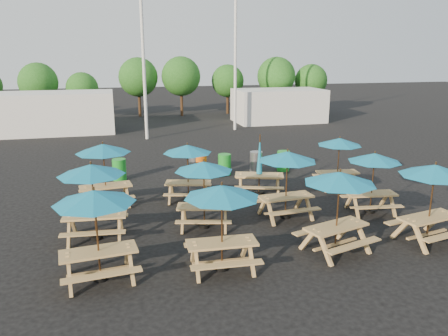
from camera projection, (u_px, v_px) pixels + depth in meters
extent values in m
plane|color=black|center=(234.00, 208.00, 15.77)|extent=(120.00, 120.00, 0.00)
cube|color=#A58549|center=(99.00, 252.00, 10.57)|extent=(1.90, 0.91, 0.06)
cube|color=#A58549|center=(102.00, 275.00, 10.04)|extent=(1.84, 0.46, 0.04)
cube|color=#A58549|center=(97.00, 251.00, 11.25)|extent=(1.84, 0.46, 0.04)
cylinder|color=black|center=(101.00, 278.00, 10.75)|extent=(0.37, 0.37, 0.10)
cylinder|color=brown|center=(97.00, 236.00, 10.46)|extent=(0.04, 0.04, 2.34)
cone|color=#11739E|center=(94.00, 197.00, 10.21)|extent=(2.15, 2.15, 0.32)
cube|color=#A58549|center=(95.00, 215.00, 12.93)|extent=(1.88, 0.87, 0.06)
cube|color=#A58549|center=(93.00, 233.00, 12.36)|extent=(1.84, 0.41, 0.04)
cube|color=#A58549|center=(98.00, 217.00, 13.64)|extent=(1.84, 0.41, 0.04)
cylinder|color=black|center=(97.00, 237.00, 13.11)|extent=(0.37, 0.37, 0.10)
cylinder|color=brown|center=(94.00, 202.00, 12.82)|extent=(0.04, 0.04, 2.34)
cone|color=#11739E|center=(91.00, 170.00, 12.57)|extent=(2.11, 2.11, 0.33)
cube|color=#A58549|center=(106.00, 186.00, 15.78)|extent=(1.90, 0.95, 0.06)
cube|color=#A58549|center=(109.00, 199.00, 15.26)|extent=(1.84, 0.50, 0.04)
cube|color=#A58549|center=(104.00, 189.00, 16.46)|extent=(1.84, 0.50, 0.04)
cylinder|color=black|center=(107.00, 204.00, 15.96)|extent=(0.36, 0.36, 0.10)
cylinder|color=brown|center=(105.00, 175.00, 15.68)|extent=(0.04, 0.04, 2.33)
cone|color=#11739E|center=(103.00, 148.00, 15.43)|extent=(2.18, 2.18, 0.32)
cube|color=#A58549|center=(222.00, 243.00, 11.10)|extent=(1.82, 0.78, 0.06)
cube|color=#A58549|center=(227.00, 265.00, 10.55)|extent=(1.80, 0.33, 0.04)
cube|color=#A58549|center=(217.00, 243.00, 11.79)|extent=(1.80, 0.33, 0.04)
cylinder|color=black|center=(222.00, 267.00, 11.27)|extent=(0.36, 0.36, 0.10)
cylinder|color=brown|center=(222.00, 228.00, 11.00)|extent=(0.04, 0.04, 2.29)
cone|color=#11739E|center=(222.00, 191.00, 10.75)|extent=(1.99, 1.99, 0.32)
cube|color=#A58549|center=(204.00, 206.00, 13.81)|extent=(1.83, 1.07, 0.06)
cube|color=#A58549|center=(203.00, 222.00, 13.28)|extent=(1.72, 0.66, 0.04)
cube|color=#A58549|center=(205.00, 208.00, 14.49)|extent=(1.72, 0.66, 0.04)
cylinder|color=black|center=(204.00, 226.00, 13.98)|extent=(0.34, 0.34, 0.10)
cylinder|color=brown|center=(204.00, 195.00, 13.71)|extent=(0.04, 0.04, 2.19)
cone|color=#11739E|center=(204.00, 166.00, 13.48)|extent=(2.22, 2.22, 0.31)
cube|color=#A58549|center=(188.00, 183.00, 16.37)|extent=(1.81, 1.07, 0.06)
cube|color=#A58549|center=(187.00, 195.00, 15.84)|extent=(1.70, 0.66, 0.04)
cube|color=#A58549|center=(190.00, 185.00, 17.05)|extent=(1.70, 0.66, 0.04)
cylinder|color=black|center=(188.00, 199.00, 16.54)|extent=(0.34, 0.34, 0.09)
cylinder|color=brown|center=(188.00, 173.00, 16.28)|extent=(0.04, 0.04, 2.17)
cone|color=#11739E|center=(187.00, 149.00, 16.04)|extent=(2.21, 2.21, 0.30)
cube|color=#A58549|center=(336.00, 226.00, 12.08)|extent=(1.97, 1.20, 0.06)
cube|color=#A58549|center=(354.00, 245.00, 11.60)|extent=(1.84, 0.76, 0.04)
cube|color=#A58549|center=(319.00, 228.00, 12.72)|extent=(1.84, 0.76, 0.04)
cylinder|color=black|center=(335.00, 250.00, 12.26)|extent=(0.37, 0.37, 0.10)
cylinder|color=brown|center=(337.00, 212.00, 11.98)|extent=(0.04, 0.04, 2.35)
cone|color=#11739E|center=(340.00, 178.00, 11.72)|extent=(2.43, 2.43, 0.33)
cube|color=#A58549|center=(286.00, 197.00, 14.64)|extent=(1.87, 0.85, 0.06)
cube|color=#A58549|center=(295.00, 211.00, 14.11)|extent=(1.83, 0.40, 0.04)
cube|color=#A58549|center=(277.00, 199.00, 15.32)|extent=(1.83, 0.40, 0.04)
cylinder|color=black|center=(285.00, 216.00, 14.82)|extent=(0.36, 0.36, 0.10)
cylinder|color=brown|center=(286.00, 185.00, 14.54)|extent=(0.04, 0.04, 2.32)
cone|color=#11739E|center=(287.00, 156.00, 14.29)|extent=(2.09, 2.09, 0.32)
cube|color=#A58549|center=(259.00, 175.00, 17.11)|extent=(2.02, 1.29, 0.06)
cube|color=#A58549|center=(259.00, 188.00, 16.53)|extent=(1.87, 0.85, 0.04)
cube|color=#A58549|center=(259.00, 178.00, 17.86)|extent=(1.87, 0.85, 0.04)
cylinder|color=black|center=(259.00, 193.00, 17.30)|extent=(0.38, 0.38, 0.10)
cylinder|color=brown|center=(259.00, 165.00, 17.00)|extent=(0.05, 0.05, 2.41)
cone|color=#11739E|center=(260.00, 154.00, 16.90)|extent=(0.23, 0.23, 1.57)
cube|color=#A58549|center=(429.00, 217.00, 12.75)|extent=(1.96, 1.08, 0.06)
cube|color=#A58549|center=(448.00, 235.00, 12.23)|extent=(1.87, 0.62, 0.04)
cube|color=#A58549|center=(409.00, 219.00, 13.42)|extent=(1.87, 0.62, 0.04)
cylinder|color=black|center=(426.00, 240.00, 12.93)|extent=(0.37, 0.37, 0.10)
cylinder|color=brown|center=(431.00, 203.00, 12.64)|extent=(0.05, 0.05, 2.37)
cone|color=#11739E|center=(435.00, 170.00, 12.39)|extent=(2.33, 2.33, 0.33)
cube|color=#A58549|center=(371.00, 194.00, 15.12)|extent=(1.75, 0.87, 0.06)
cube|color=#A58549|center=(379.00, 207.00, 14.60)|extent=(1.70, 0.45, 0.04)
cube|color=#A58549|center=(363.00, 195.00, 15.78)|extent=(1.70, 0.45, 0.04)
cylinder|color=black|center=(370.00, 211.00, 15.28)|extent=(0.34, 0.34, 0.09)
cylinder|color=brown|center=(372.00, 183.00, 15.02)|extent=(0.04, 0.04, 2.15)
cone|color=#11739E|center=(375.00, 157.00, 14.79)|extent=(2.01, 2.01, 0.30)
cube|color=#A58549|center=(338.00, 172.00, 17.87)|extent=(1.73, 0.86, 0.06)
cube|color=#A58549|center=(343.00, 183.00, 17.36)|extent=(1.68, 0.44, 0.04)
cube|color=#A58549|center=(332.00, 175.00, 18.53)|extent=(1.68, 0.44, 0.04)
cylinder|color=black|center=(337.00, 187.00, 18.04)|extent=(0.33, 0.33, 0.09)
cylinder|color=brown|center=(338.00, 163.00, 17.78)|extent=(0.04, 0.04, 2.13)
cone|color=#11739E|center=(340.00, 142.00, 17.55)|extent=(1.99, 1.99, 0.30)
cylinder|color=#1A8F26|center=(119.00, 170.00, 19.10)|extent=(0.59, 0.59, 0.94)
cylinder|color=gray|center=(195.00, 164.00, 20.03)|extent=(0.59, 0.59, 0.94)
cylinder|color=#E75F0D|center=(200.00, 165.00, 19.96)|extent=(0.59, 0.59, 0.94)
cylinder|color=#1A8F26|center=(225.00, 164.00, 20.01)|extent=(0.59, 0.59, 0.94)
cylinder|color=gray|center=(256.00, 162.00, 20.51)|extent=(0.59, 0.59, 0.94)
cylinder|color=#1A8F26|center=(283.00, 161.00, 20.64)|extent=(0.59, 0.59, 0.94)
cylinder|color=silver|center=(143.00, 43.00, 26.88)|extent=(0.20, 0.20, 12.00)
cylinder|color=silver|center=(235.00, 44.00, 30.31)|extent=(0.20, 0.20, 12.00)
cube|color=silver|center=(55.00, 113.00, 30.38)|extent=(8.00, 4.00, 2.80)
cube|color=silver|center=(278.00, 105.00, 35.39)|extent=(7.00, 4.00, 2.60)
cylinder|color=#382314|center=(41.00, 108.00, 35.58)|extent=(0.24, 0.24, 2.14)
sphere|color=#1E5919|center=(38.00, 82.00, 35.05)|extent=(3.11, 3.11, 3.11)
cylinder|color=#382314|center=(84.00, 109.00, 36.19)|extent=(0.24, 0.24, 1.78)
sphere|color=#1E5919|center=(82.00, 88.00, 35.75)|extent=(2.59, 2.59, 2.59)
cylinder|color=#382314|center=(140.00, 103.00, 38.22)|extent=(0.24, 0.24, 2.31)
sphere|color=#1E5919|center=(138.00, 77.00, 37.65)|extent=(3.36, 3.36, 3.36)
cylinder|color=#382314|center=(182.00, 103.00, 38.66)|extent=(0.24, 0.24, 2.35)
sphere|color=#1E5919|center=(181.00, 76.00, 38.07)|extent=(3.41, 3.41, 3.41)
cylinder|color=#382314|center=(228.00, 103.00, 40.12)|extent=(0.24, 0.24, 2.02)
sphere|color=#1E5919|center=(228.00, 81.00, 39.62)|extent=(2.94, 2.94, 2.94)
cylinder|color=#382314|center=(276.00, 102.00, 39.36)|extent=(0.24, 0.24, 2.32)
sphere|color=#1E5919|center=(276.00, 76.00, 38.79)|extent=(3.38, 3.38, 3.38)
cylinder|color=#382314|center=(310.00, 102.00, 40.23)|extent=(0.24, 0.24, 2.03)
sphere|color=#1E5919|center=(311.00, 81.00, 39.73)|extent=(2.95, 2.95, 2.95)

